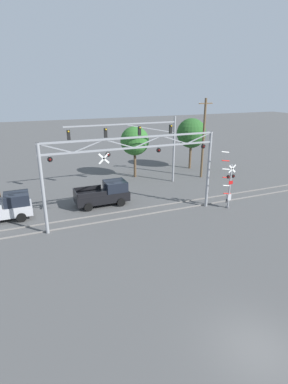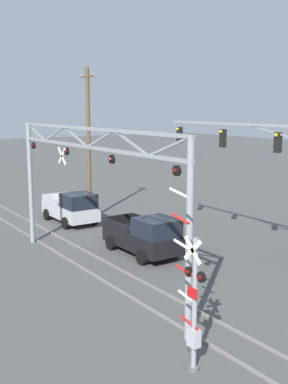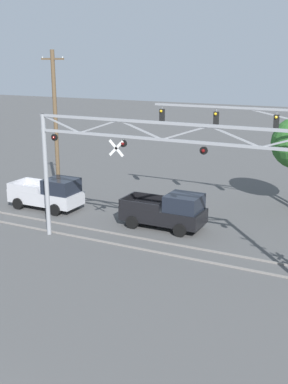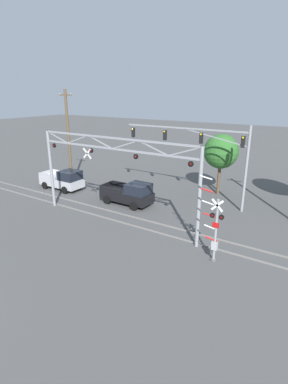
# 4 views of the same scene
# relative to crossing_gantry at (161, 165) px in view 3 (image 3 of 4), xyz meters

# --- Properties ---
(rail_track_near) EXTENTS (80.00, 0.08, 0.10)m
(rail_track_near) POSITION_rel_crossing_gantry_xyz_m (0.01, 0.28, -4.80)
(rail_track_near) COLOR gray
(rail_track_near) RESTS_ON ground_plane
(rail_track_far) EXTENTS (80.00, 0.08, 0.10)m
(rail_track_far) POSITION_rel_crossing_gantry_xyz_m (0.01, 1.72, -4.80)
(rail_track_far) COLOR gray
(rail_track_far) RESTS_ON ground_plane
(crossing_gantry) EXTENTS (14.69, 0.28, 7.01)m
(crossing_gantry) POSITION_rel_crossing_gantry_xyz_m (0.00, 0.00, 0.00)
(crossing_gantry) COLOR gray
(crossing_gantry) RESTS_ON ground_plane
(pickup_truck_lead) EXTENTS (5.03, 2.36, 2.21)m
(pickup_truck_lead) POSITION_rel_crossing_gantry_xyz_m (-1.44, 4.12, -3.78)
(pickup_truck_lead) COLOR black
(pickup_truck_lead) RESTS_ON ground_plane
(pickup_truck_following) EXTENTS (5.02, 2.36, 2.21)m
(pickup_truck_following) POSITION_rel_crossing_gantry_xyz_m (-10.22, 4.01, -3.78)
(pickup_truck_following) COLOR #B7B7BC
(pickup_truck_following) RESTS_ON ground_plane
(utility_pole_left) EXTENTS (1.80, 0.28, 10.51)m
(utility_pole_left) POSITION_rel_crossing_gantry_xyz_m (-10.61, 5.58, 0.56)
(utility_pole_left) COLOR brown
(utility_pole_left) RESTS_ON ground_plane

